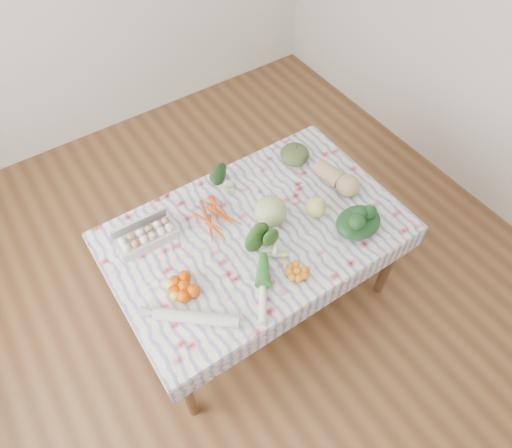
% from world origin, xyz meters
% --- Properties ---
extents(ground, '(4.50, 4.50, 0.00)m').
position_xyz_m(ground, '(0.00, 0.00, 0.00)').
color(ground, brown).
rests_on(ground, ground).
extents(dining_table, '(1.60, 1.00, 0.75)m').
position_xyz_m(dining_table, '(0.00, 0.00, 0.68)').
color(dining_table, brown).
rests_on(dining_table, ground).
extents(tablecloth, '(1.66, 1.06, 0.01)m').
position_xyz_m(tablecloth, '(0.00, 0.00, 0.76)').
color(tablecloth, white).
rests_on(tablecloth, dining_table).
extents(egg_carton, '(0.33, 0.14, 0.09)m').
position_xyz_m(egg_carton, '(-0.54, 0.26, 0.81)').
color(egg_carton, '#B7B8B2').
rests_on(egg_carton, tablecloth).
extents(carrot_bunch, '(0.28, 0.27, 0.04)m').
position_xyz_m(carrot_bunch, '(-0.15, 0.17, 0.78)').
color(carrot_bunch, '#C84711').
rests_on(carrot_bunch, tablecloth).
extents(kale_bunch, '(0.17, 0.15, 0.13)m').
position_xyz_m(kale_bunch, '(0.04, 0.40, 0.83)').
color(kale_bunch, '#1A3B17').
rests_on(kale_bunch, tablecloth).
extents(kabocha_squash, '(0.20, 0.20, 0.12)m').
position_xyz_m(kabocha_squash, '(0.51, 0.32, 0.82)').
color(kabocha_squash, '#43552A').
rests_on(kabocha_squash, tablecloth).
extents(cabbage, '(0.23, 0.23, 0.18)m').
position_xyz_m(cabbage, '(0.10, 0.01, 0.85)').
color(cabbage, '#A7BB73').
rests_on(cabbage, tablecloth).
extents(butternut_squash, '(0.18, 0.32, 0.14)m').
position_xyz_m(butternut_squash, '(0.60, 0.01, 0.83)').
color(butternut_squash, tan).
rests_on(butternut_squash, tablecloth).
extents(orange_cluster, '(0.23, 0.23, 0.07)m').
position_xyz_m(orange_cluster, '(-0.52, -0.11, 0.80)').
color(orange_cluster, '#E04E01').
rests_on(orange_cluster, tablecloth).
extents(broccoli, '(0.23, 0.23, 0.12)m').
position_xyz_m(broccoli, '(-0.04, -0.16, 0.82)').
color(broccoli, '#204915').
rests_on(broccoli, tablecloth).
extents(mandarin_cluster, '(0.19, 0.19, 0.05)m').
position_xyz_m(mandarin_cluster, '(0.02, -0.36, 0.79)').
color(mandarin_cluster, orange).
rests_on(mandarin_cluster, tablecloth).
extents(grapefruit, '(0.15, 0.15, 0.12)m').
position_xyz_m(grapefruit, '(0.35, -0.09, 0.82)').
color(grapefruit, '#D5DA6C').
rests_on(grapefruit, tablecloth).
extents(spinach_bag, '(0.34, 0.31, 0.12)m').
position_xyz_m(spinach_bag, '(0.48, -0.31, 0.82)').
color(spinach_bag, black).
rests_on(spinach_bag, tablecloth).
extents(daikon, '(0.38, 0.34, 0.06)m').
position_xyz_m(daikon, '(-0.55, -0.30, 0.79)').
color(daikon, silver).
rests_on(daikon, tablecloth).
extents(leek, '(0.25, 0.34, 0.04)m').
position_xyz_m(leek, '(-0.19, -0.34, 0.78)').
color(leek, white).
rests_on(leek, tablecloth).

